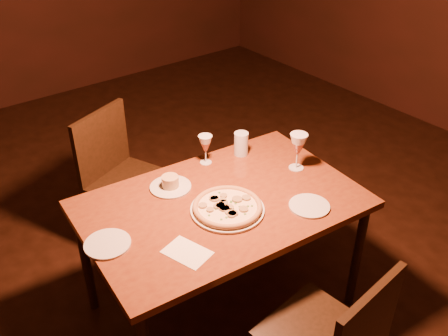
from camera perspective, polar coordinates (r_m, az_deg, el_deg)
dining_table at (r=2.43m, az=-0.24°, el=-5.01°), size 1.39×0.97×0.71m
chair_far at (r=3.03m, az=-11.62°, el=-0.74°), size 0.55×0.55×0.88m
pizza_plate at (r=2.32m, az=0.39°, el=-4.51°), size 0.35×0.35×0.04m
ramekin_saucer at (r=2.49m, az=-6.15°, el=-1.85°), size 0.21×0.21×0.07m
wine_glass_far at (r=2.65m, az=-2.13°, el=2.13°), size 0.07×0.07×0.16m
wine_glass_right at (r=2.62m, az=8.41°, el=1.88°), size 0.09×0.09×0.20m
water_tumbler at (r=2.73m, az=1.97°, el=2.80°), size 0.08×0.08×0.13m
side_plate_left at (r=2.20m, az=-13.17°, el=-8.45°), size 0.20×0.20×0.01m
side_plate_near at (r=2.39m, az=9.73°, el=-4.30°), size 0.19×0.19×0.01m
menu_card at (r=2.12m, az=-4.24°, el=-9.59°), size 0.18×0.22×0.00m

